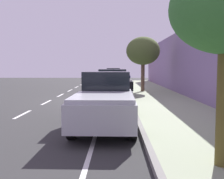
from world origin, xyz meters
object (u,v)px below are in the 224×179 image
street_tree_mid_block (143,51)px  parked_pickup_silver_second (105,102)px  parked_suv_red_farthest (113,75)px  cyclist_with_backpack (128,88)px  parked_sedan_white_far (115,81)px  bicycle_at_curb (123,102)px  parked_suv_grey_mid (112,84)px

street_tree_mid_block → parked_pickup_silver_second: bearing=-101.4°
parked_suv_red_farthest → street_tree_mid_block: 14.55m
parked_pickup_silver_second → street_tree_mid_block: size_ratio=1.21×
cyclist_with_backpack → parked_suv_red_farthest: bearing=92.4°
parked_sedan_white_far → street_tree_mid_block: 6.53m
parked_pickup_silver_second → bicycle_at_curb: parked_pickup_silver_second is taller
parked_suv_grey_mid → parked_sedan_white_far: (0.15, 9.93, -0.27)m
parked_sedan_white_far → parked_suv_red_farthest: parked_suv_red_farthest is taller
parked_sedan_white_far → bicycle_at_curb: parked_sedan_white_far is taller
parked_suv_grey_mid → parked_suv_red_farthest: 18.55m
bicycle_at_curb → cyclist_with_backpack: (0.21, -0.47, 0.73)m
street_tree_mid_block → bicycle_at_curb: bearing=-101.8°
parked_suv_red_farthest → bicycle_at_curb: 22.78m
parked_sedan_white_far → street_tree_mid_block: (2.29, -5.51, 2.66)m
parked_suv_red_farthest → street_tree_mid_block: bearing=-79.7°
parked_suv_red_farthest → bicycle_at_curb: size_ratio=3.54×
parked_suv_grey_mid → street_tree_mid_block: 5.58m
parked_suv_grey_mid → street_tree_mid_block: bearing=61.1°
parked_pickup_silver_second → cyclist_with_backpack: size_ratio=2.96×
parked_sedan_white_far → bicycle_at_curb: (0.48, -14.15, -0.37)m
cyclist_with_backpack → street_tree_mid_block: 9.53m
parked_suv_grey_mid → parked_sedan_white_far: size_ratio=1.07×
bicycle_at_curb → parked_pickup_silver_second: bearing=-100.5°
parked_pickup_silver_second → parked_sedan_white_far: size_ratio=1.20×
parked_suv_red_farthest → cyclist_with_backpack: 23.25m
bicycle_at_curb → street_tree_mid_block: size_ratio=0.30×
bicycle_at_curb → parked_sedan_white_far: bearing=91.9°
cyclist_with_backpack → parked_suv_grey_mid: bearing=100.2°
parked_sedan_white_far → cyclist_with_backpack: cyclist_with_backpack is taller
parked_pickup_silver_second → cyclist_with_backpack: 3.68m
parked_suv_grey_mid → bicycle_at_curb: 4.31m
parked_pickup_silver_second → parked_sedan_white_far: 18.17m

